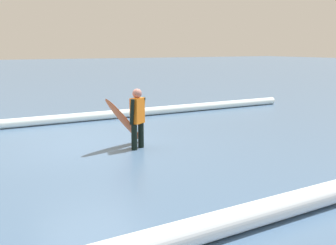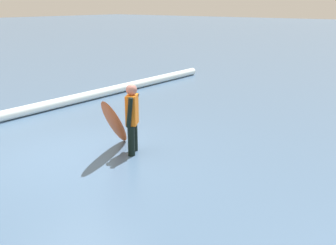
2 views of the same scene
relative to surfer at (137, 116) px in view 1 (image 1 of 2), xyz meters
The scene contains 5 objects.
ground_plane 1.47m from the surfer, 45.31° to the right, with size 149.55×149.55×0.00m, color #415E7F.
surfer is the anchor object (origin of this frame).
surfboard 0.39m from the surfer, 58.93° to the right, with size 1.37×0.95×1.27m.
wave_crest_foreground 4.22m from the surfer, 88.58° to the right, with size 0.28×0.28×16.79m, color white.
wave_crest_midground 4.74m from the surfer, 87.14° to the left, with size 0.34×0.34×19.26m, color white.
Camera 1 is at (3.22, 9.59, 2.36)m, focal length 44.74 mm.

